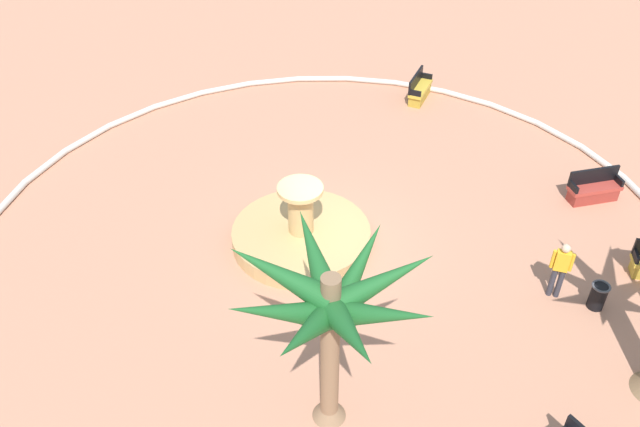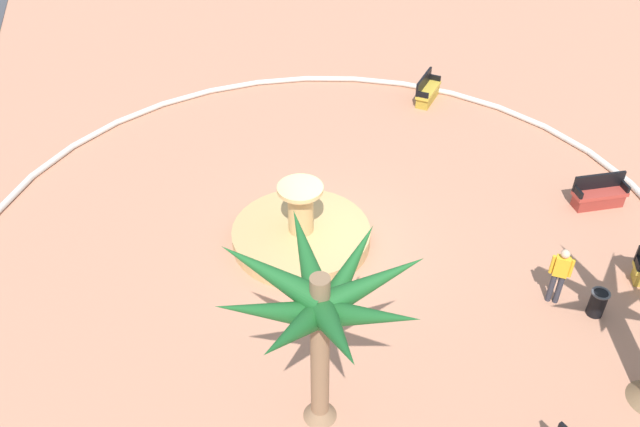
{
  "view_description": "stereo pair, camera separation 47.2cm",
  "coord_description": "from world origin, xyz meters",
  "px_view_note": "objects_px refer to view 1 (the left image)",
  "views": [
    {
      "loc": [
        -13.1,
        4.41,
        11.92
      ],
      "look_at": [
        0.06,
        0.22,
        1.0
      ],
      "focal_mm": 36.69,
      "sensor_mm": 36.0,
      "label": 1
    },
    {
      "loc": [
        -13.24,
        3.96,
        11.92
      ],
      "look_at": [
        0.06,
        0.22,
        1.0
      ],
      "focal_mm": 36.69,
      "sensor_mm": 36.0,
      "label": 2
    }
  ],
  "objects_px": {
    "fountain": "(301,234)",
    "trash_bin": "(598,295)",
    "person_cyclist_helmet": "(560,268)",
    "bench_north": "(593,190)",
    "palm_tree_near_fountain": "(331,307)",
    "bench_west": "(419,91)"
  },
  "relations": [
    {
      "from": "bench_west",
      "to": "fountain",
      "type": "bearing_deg",
      "value": 135.17
    },
    {
      "from": "bench_north",
      "to": "bench_west",
      "type": "bearing_deg",
      "value": 17.54
    },
    {
      "from": "palm_tree_near_fountain",
      "to": "person_cyclist_helmet",
      "type": "xyz_separation_m",
      "value": [
        1.66,
        -6.52,
        -2.37
      ]
    },
    {
      "from": "fountain",
      "to": "person_cyclist_helmet",
      "type": "distance_m",
      "value": 6.77
    },
    {
      "from": "palm_tree_near_fountain",
      "to": "bench_north",
      "type": "distance_m",
      "value": 11.42
    },
    {
      "from": "bench_north",
      "to": "trash_bin",
      "type": "bearing_deg",
      "value": 145.32
    },
    {
      "from": "palm_tree_near_fountain",
      "to": "bench_west",
      "type": "height_order",
      "value": "palm_tree_near_fountain"
    },
    {
      "from": "bench_west",
      "to": "trash_bin",
      "type": "xyz_separation_m",
      "value": [
        -11.18,
        0.31,
        0.04
      ]
    },
    {
      "from": "fountain",
      "to": "trash_bin",
      "type": "height_order",
      "value": "fountain"
    },
    {
      "from": "fountain",
      "to": "bench_north",
      "type": "distance_m",
      "value": 8.94
    },
    {
      "from": "person_cyclist_helmet",
      "to": "bench_north",
      "type": "bearing_deg",
      "value": -47.37
    },
    {
      "from": "bench_west",
      "to": "person_cyclist_helmet",
      "type": "height_order",
      "value": "person_cyclist_helmet"
    },
    {
      "from": "fountain",
      "to": "bench_north",
      "type": "relative_size",
      "value": 2.35
    },
    {
      "from": "fountain",
      "to": "bench_west",
      "type": "xyz_separation_m",
      "value": [
        6.61,
        -6.57,
        0.06
      ]
    },
    {
      "from": "bench_north",
      "to": "trash_bin",
      "type": "xyz_separation_m",
      "value": [
        -3.81,
        2.64,
        0.04
      ]
    },
    {
      "from": "bench_west",
      "to": "bench_north",
      "type": "height_order",
      "value": "same"
    },
    {
      "from": "fountain",
      "to": "trash_bin",
      "type": "bearing_deg",
      "value": -126.08
    },
    {
      "from": "bench_west",
      "to": "palm_tree_near_fountain",
      "type": "bearing_deg",
      "value": 148.04
    },
    {
      "from": "fountain",
      "to": "palm_tree_near_fountain",
      "type": "xyz_separation_m",
      "value": [
        -5.57,
        1.02,
        3.03
      ]
    },
    {
      "from": "bench_west",
      "to": "trash_bin",
      "type": "distance_m",
      "value": 11.19
    },
    {
      "from": "palm_tree_near_fountain",
      "to": "trash_bin",
      "type": "distance_m",
      "value": 7.92
    },
    {
      "from": "fountain",
      "to": "palm_tree_near_fountain",
      "type": "height_order",
      "value": "palm_tree_near_fountain"
    }
  ]
}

